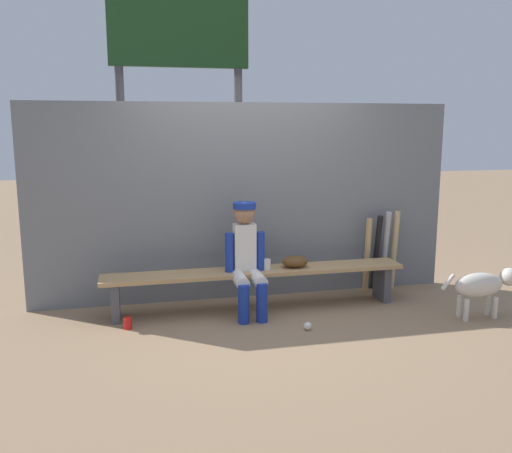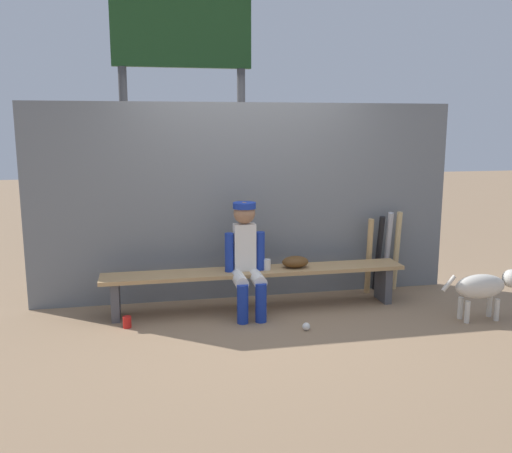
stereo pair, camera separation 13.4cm
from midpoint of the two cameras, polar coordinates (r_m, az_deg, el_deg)
ground_plane at (r=5.83m, az=-0.67°, el=-8.49°), size 30.00×30.00×0.00m
chainlink_fence at (r=6.02m, az=-1.62°, el=2.52°), size 4.63×0.03×2.12m
dugout_bench at (r=5.73m, az=-0.67°, el=-5.22°), size 3.13×0.36×0.42m
player_seated at (r=5.54m, az=-1.65°, el=-2.96°), size 0.41×0.55×1.13m
baseball_glove at (r=5.79m, az=3.38°, el=-3.63°), size 0.28×0.20×0.12m
bat_wood_tan at (r=6.38m, az=10.79°, el=-2.96°), size 0.08×0.14×0.87m
bat_aluminum_black at (r=6.49m, az=11.72°, el=-2.67°), size 0.07×0.20×0.89m
bat_aluminum_silver at (r=6.53m, az=12.56°, el=-2.43°), size 0.10×0.25×0.93m
bat_wood_natural at (r=6.57m, az=13.47°, el=-2.40°), size 0.07×0.15×0.93m
baseball at (r=5.28m, az=4.61°, el=-10.18°), size 0.07×0.07×0.07m
cup_on_ground at (r=5.43m, az=-13.76°, el=-9.64°), size 0.08×0.08×0.11m
cup_on_bench at (r=5.69m, az=0.44°, el=-3.93°), size 0.08×0.08×0.11m
scoreboard at (r=6.89m, az=-7.91°, el=15.56°), size 1.92×0.27×3.65m
dog at (r=5.91m, az=21.79°, el=-5.60°), size 0.84×0.20×0.49m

